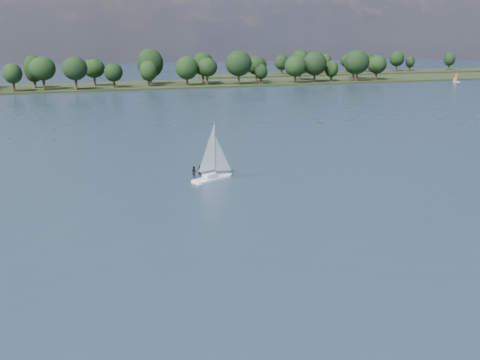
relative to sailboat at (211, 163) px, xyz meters
name	(u,v)px	position (x,y,z in m)	size (l,w,h in m)	color
ground	(173,126)	(6.04, 49.27, -2.40)	(700.00, 700.00, 0.00)	#233342
far_shore	(111,87)	(6.04, 161.27, -2.40)	(660.00, 40.00, 1.50)	black
far_shore_back	(372,73)	(166.04, 209.27, -2.40)	(220.00, 30.00, 1.40)	black
sailboat	(211,163)	(0.00, 0.00, 0.00)	(6.69, 4.40, 8.59)	white
dinghy_orange	(456,79)	(162.20, 133.50, -1.23)	(3.20, 2.87, 4.96)	white
treeline	(81,69)	(-5.79, 156.98, 5.66)	(562.82, 73.60, 18.56)	black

